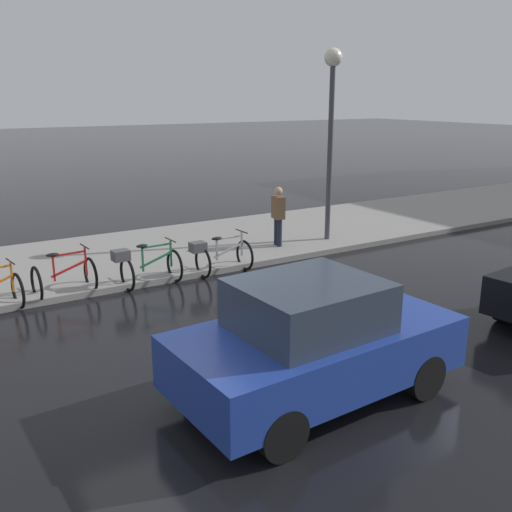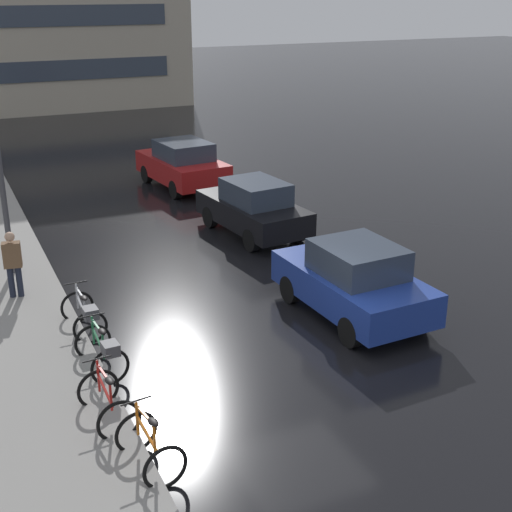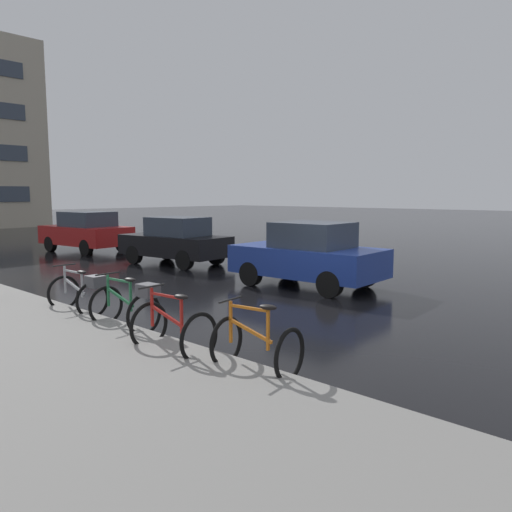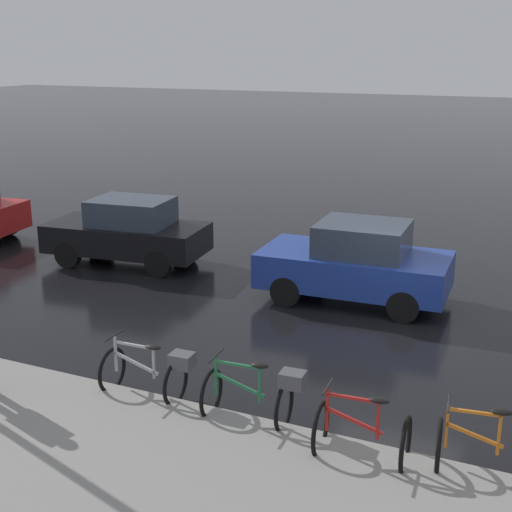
% 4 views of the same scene
% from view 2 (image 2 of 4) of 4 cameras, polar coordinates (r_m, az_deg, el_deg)
% --- Properties ---
extents(ground_plane, '(140.00, 140.00, 0.00)m').
position_cam_2_polar(ground_plane, '(14.11, 3.57, -8.37)').
color(ground_plane, black).
extents(bicycle_nearest, '(0.86, 1.18, 0.98)m').
position_cam_2_polar(bicycle_nearest, '(11.18, -8.48, -14.87)').
color(bicycle_nearest, black).
rests_on(bicycle_nearest, ground).
extents(bicycle_second, '(0.83, 1.21, 1.02)m').
position_cam_2_polar(bicycle_second, '(12.29, -11.75, -11.41)').
color(bicycle_second, black).
rests_on(bicycle_second, ground).
extents(bicycle_third, '(0.80, 1.46, 0.99)m').
position_cam_2_polar(bicycle_third, '(13.68, -12.14, -7.47)').
color(bicycle_third, black).
rests_on(bicycle_third, ground).
extents(bicycle_farthest, '(0.76, 1.45, 0.97)m').
position_cam_2_polar(bicycle_farthest, '(15.24, -13.52, -4.58)').
color(bicycle_farthest, black).
rests_on(bicycle_farthest, ground).
extents(car_blue, '(2.11, 4.00, 1.70)m').
position_cam_2_polar(car_blue, '(15.71, 7.82, -1.97)').
color(car_blue, navy).
rests_on(car_blue, ground).
extents(car_black, '(2.18, 4.08, 1.64)m').
position_cam_2_polar(car_black, '(20.73, -0.19, 3.87)').
color(car_black, black).
rests_on(car_black, ground).
extents(car_red, '(2.37, 4.21, 1.69)m').
position_cam_2_polar(car_red, '(25.89, -5.89, 7.31)').
color(car_red, '#AD1919').
rests_on(car_red, ground).
extents(pedestrian, '(0.44, 0.31, 1.71)m').
position_cam_2_polar(pedestrian, '(17.10, -18.87, -0.54)').
color(pedestrian, '#1E2333').
rests_on(pedestrian, ground).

